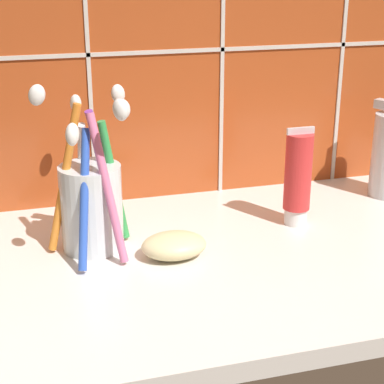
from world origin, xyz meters
TOP-DOWN VIEW (x-y plane):
  - sink_counter at (0.00, 0.00)cm, footprint 69.14×39.18cm
  - toothbrush_cup at (-17.67, 5.41)cm, footprint 11.32×16.55cm
  - toothpaste_tube at (6.93, 5.41)cm, footprint 3.40×3.23cm
  - soap_bar at (-9.62, 0.64)cm, footprint 7.16×5.46cm

SIDE VIEW (x-z plane):
  - sink_counter at x=0.00cm, z-range 0.00..2.00cm
  - soap_bar at x=-9.62cm, z-range 2.00..4.70cm
  - toothbrush_cup at x=-17.67cm, z-range -1.66..17.26cm
  - toothpaste_tube at x=6.93cm, z-range 1.89..14.04cm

